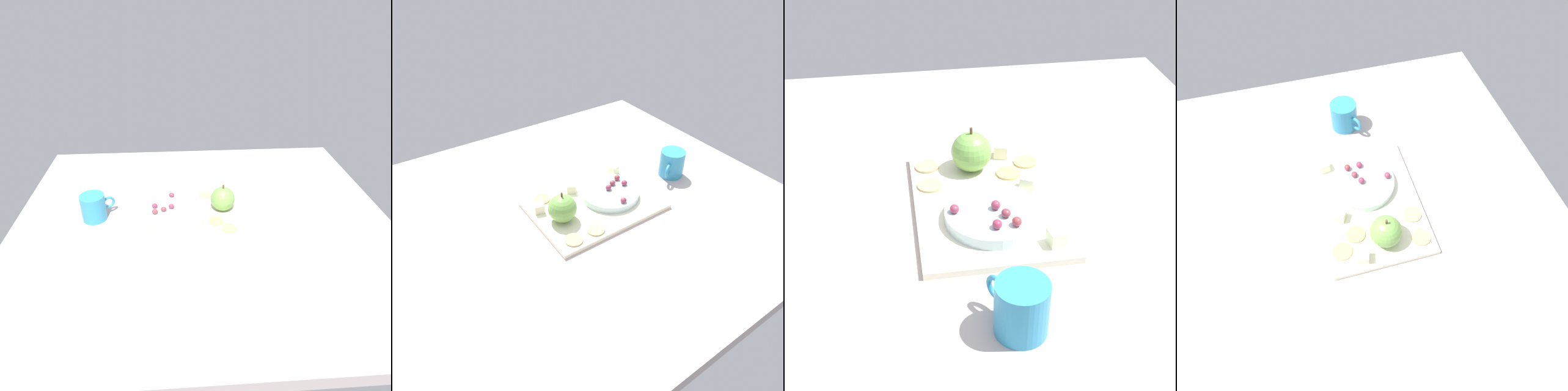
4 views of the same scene
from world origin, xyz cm
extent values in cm
cube|color=#BBACA8|center=(0.00, 0.00, 1.80)|extent=(113.53, 101.22, 3.60)
cube|color=#EFE8C9|center=(4.29, -3.03, 4.22)|extent=(33.95, 24.72, 1.23)
cylinder|color=silver|center=(9.76, -2.85, 5.81)|extent=(16.08, 16.08, 1.95)
sphere|color=#75AE4E|center=(-6.33, -4.13, 8.54)|extent=(7.42, 7.42, 7.42)
cylinder|color=brown|center=(-6.33, -4.13, 12.85)|extent=(0.50, 0.50, 1.20)
cube|color=#F7E6CA|center=(-9.91, 2.07, 6.12)|extent=(3.15, 3.15, 2.57)
cube|color=#EBE8C1|center=(1.83, 4.78, 6.12)|extent=(3.51, 3.51, 2.57)
cube|color=#EEF3C1|center=(17.45, 5.67, 6.12)|extent=(3.02, 3.02, 2.57)
cylinder|color=tan|center=(-1.74, -12.29, 5.03)|extent=(4.48, 4.48, 0.40)
cylinder|color=tan|center=(-8.16, -12.28, 5.03)|extent=(4.48, 4.48, 0.40)
cylinder|color=tan|center=(-3.49, 2.27, 5.03)|extent=(4.48, 4.48, 0.40)
cylinder|color=tan|center=(-6.88, 6.20, 5.03)|extent=(4.48, 4.48, 0.40)
ellipsoid|color=#9B314F|center=(14.51, -3.15, 7.52)|extent=(1.71, 1.54, 1.47)
ellipsoid|color=brown|center=(11.81, -1.23, 7.47)|extent=(1.71, 1.54, 1.38)
ellipsoid|color=#9A383F|center=(14.37, 0.10, 7.55)|extent=(1.71, 1.54, 1.55)
ellipsoid|color=#90354F|center=(9.48, -2.47, 7.56)|extent=(1.71, 1.54, 1.55)
ellipsoid|color=#90354E|center=(9.38, -9.20, 7.48)|extent=(1.71, 1.54, 1.40)
cylinder|color=#3293C1|center=(32.80, -3.30, 7.67)|extent=(7.33, 7.33, 8.14)
torus|color=#3293C1|center=(28.65, -5.82, 7.67)|extent=(3.84, 2.76, 4.00)
camera|label=1|loc=(8.03, 85.64, 65.70)|focal=32.09mm
camera|label=2|loc=(-41.09, -66.57, 66.70)|focal=33.53mm
camera|label=3|loc=(85.81, -17.26, 63.19)|focal=54.22mm
camera|label=4|loc=(-41.81, 8.74, 79.81)|focal=32.93mm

